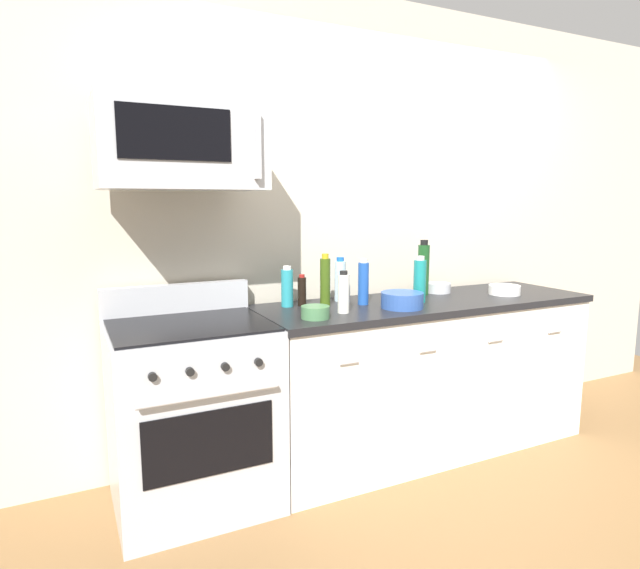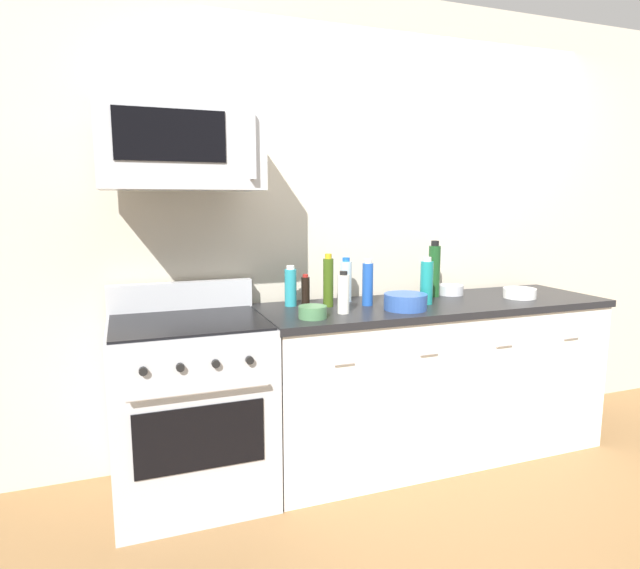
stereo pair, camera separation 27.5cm
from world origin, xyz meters
The scene contains 17 objects.
ground_plane centered at (0.00, 0.00, 0.00)m, with size 6.18×6.18×0.00m, color olive.
back_wall centered at (0.00, 0.41, 1.35)m, with size 5.15×0.10×2.70m, color beige.
counter_unit centered at (0.00, 0.00, 0.46)m, with size 2.06×0.66×0.92m.
range_oven centered at (-1.41, 0.00, 0.47)m, with size 0.76×0.69×1.07m.
microwave centered at (-1.41, 0.05, 1.75)m, with size 0.74×0.44×0.40m.
bottle_wine_green centered at (0.09, 0.16, 1.08)m, with size 0.07×0.07×0.34m.
bottle_dish_soap centered at (-0.82, 0.18, 1.03)m, with size 0.07×0.07×0.23m.
bottle_sparkling_teal centered at (-0.09, -0.03, 1.05)m, with size 0.07×0.07×0.27m.
bottle_soy_sauce_dark centered at (-0.74, 0.16, 1.00)m, with size 0.05×0.05×0.18m.
bottle_water_clear centered at (-0.48, 0.20, 1.04)m, with size 0.07×0.07×0.26m.
bottle_soda_blue centered at (-0.42, 0.05, 1.04)m, with size 0.06×0.06×0.26m.
bottle_vinegar_white centered at (-0.63, -0.10, 1.03)m, with size 0.06×0.06×0.22m.
bottle_olive_oil centered at (-0.63, 0.09, 1.06)m, with size 0.06×0.06×0.29m.
bowl_white_ceramic centered at (0.55, -0.06, 0.95)m, with size 0.19×0.19×0.06m.
bowl_blue_mixing centered at (-0.27, -0.13, 0.97)m, with size 0.23×0.23×0.09m.
bowl_steel_prep centered at (0.22, 0.18, 0.95)m, with size 0.16×0.16×0.06m.
bowl_green_glaze centered at (-0.82, -0.16, 0.95)m, with size 0.14×0.14×0.06m.
Camera 2 is at (-1.68, -2.60, 1.50)m, focal length 29.79 mm.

